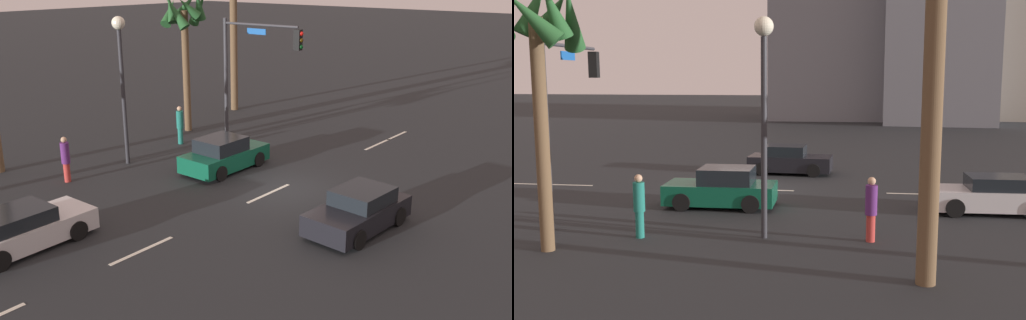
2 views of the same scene
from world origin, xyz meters
TOP-DOWN VIEW (x-y plane):
  - ground_plane at (0.00, 0.00)m, footprint 220.00×220.00m
  - lane_stripe_2 at (-7.06, 0.00)m, footprint 2.45×0.14m
  - lane_stripe_3 at (-0.78, 0.00)m, footprint 2.55×0.14m
  - lane_stripe_4 at (7.92, 0.00)m, footprint 2.40×0.14m
  - lane_stripe_5 at (10.02, 0.00)m, footprint 2.08×0.14m
  - car_0 at (-1.44, -4.29)m, footprint 4.05×2.06m
  - car_1 at (-9.22, 2.97)m, footprint 4.28×1.92m
  - car_2 at (0.26, 3.28)m, footprint 3.99×1.95m
  - traffic_signal at (4.92, 5.69)m, footprint 0.57×4.67m
  - streetlamp at (-1.83, 7.18)m, footprint 0.56×0.56m
  - pedestrian_0 at (1.81, 7.63)m, footprint 0.48×0.48m
  - pedestrian_1 at (-4.94, 7.16)m, footprint 0.47×0.47m
  - palm_tree_2 at (3.90, 9.23)m, footprint 2.80×2.64m
  - palm_tree_3 at (9.16, 10.59)m, footprint 2.49×2.65m

SIDE VIEW (x-z plane):
  - ground_plane at x=0.00m, z-range 0.00..0.00m
  - lane_stripe_2 at x=-7.06m, z-range 0.00..0.01m
  - lane_stripe_3 at x=-0.78m, z-range 0.00..0.01m
  - lane_stripe_4 at x=7.92m, z-range 0.00..0.01m
  - lane_stripe_5 at x=10.02m, z-range 0.00..0.01m
  - car_1 at x=-9.22m, z-range -0.04..1.27m
  - car_0 at x=-1.44m, z-range -0.05..1.33m
  - car_2 at x=0.26m, z-range -0.06..1.39m
  - pedestrian_1 at x=-4.94m, z-range 0.06..1.95m
  - pedestrian_0 at x=1.81m, z-range 0.06..1.96m
  - traffic_signal at x=4.92m, z-range 1.06..7.02m
  - streetlamp at x=-1.83m, z-range 1.26..7.67m
  - palm_tree_2 at x=3.90m, z-range 2.03..9.42m
  - palm_tree_3 at x=9.16m, z-range 1.94..10.68m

